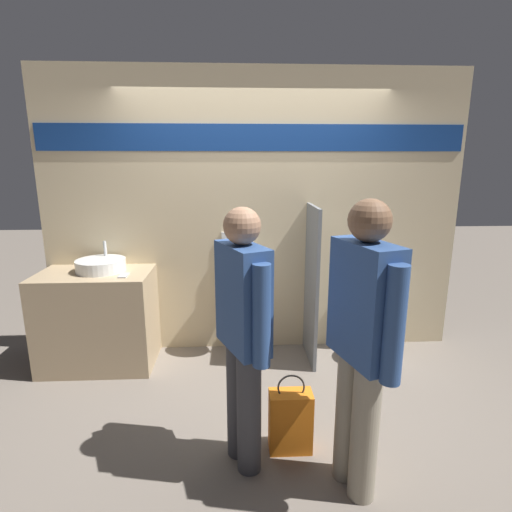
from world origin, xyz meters
name	(u,v)px	position (x,y,z in m)	size (l,w,h in m)	color
ground_plane	(257,374)	(0.00, 0.00, 0.00)	(16.00, 16.00, 0.00)	#70665B
display_wall	(254,214)	(0.00, 0.60, 1.36)	(4.00, 0.07, 2.70)	beige
sink_counter	(98,319)	(-1.45, 0.27, 0.45)	(1.00, 0.60, 0.89)	tan
sink_basin	(101,265)	(-1.40, 0.33, 0.94)	(0.44, 0.44, 0.25)	silver
cell_phone	(124,275)	(-1.15, 0.15, 0.90)	(0.07, 0.14, 0.01)	#B7B7BC
divider_near_counter	(311,285)	(0.52, 0.29, 0.74)	(0.03, 0.56, 1.48)	slate
urinal_near_counter	(237,275)	(-0.16, 0.42, 0.81)	(0.31, 0.32, 1.23)	silver
toilet	(381,324)	(1.21, 0.28, 0.34)	(0.39, 0.55, 0.95)	silver
person_in_vest	(362,339)	(0.50, -1.28, 0.93)	(0.30, 0.57, 1.68)	gray
person_with_lanyard	(243,330)	(-0.14, -1.05, 0.89)	(0.33, 0.53, 1.62)	#3D3D42
shopping_bag	(290,421)	(0.17, -0.96, 0.21)	(0.28, 0.15, 0.54)	orange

